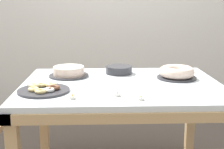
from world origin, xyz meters
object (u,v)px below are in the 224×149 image
cake_golden_bundt (177,73)px  tealight_right_edge (117,94)px  tealight_left_edge (141,98)px  tealight_near_cakes (72,97)px  plate_stack (119,70)px  cake_chocolate_round (69,72)px  pastry_platter (44,89)px

cake_golden_bundt → tealight_right_edge: (-0.46, -0.43, -0.03)m
tealight_left_edge → tealight_near_cakes: (-0.40, 0.04, 0.00)m
cake_golden_bundt → tealight_left_edge: cake_golden_bundt is taller
tealight_near_cakes → tealight_right_edge: bearing=10.5°
cake_golden_bundt → plate_stack: size_ratio=1.38×
cake_chocolate_round → pastry_platter: size_ratio=0.92×
tealight_left_edge → tealight_near_cakes: 0.40m
pastry_platter → cake_chocolate_round: bearing=74.3°
pastry_platter → tealight_near_cakes: pastry_platter is taller
cake_chocolate_round → cake_golden_bundt: size_ratio=1.04×
plate_stack → cake_chocolate_round: bearing=-167.3°
cake_golden_bundt → tealight_near_cakes: bearing=-146.4°
cake_golden_bundt → plate_stack: (-0.42, 0.19, -0.01)m
cake_golden_bundt → tealight_near_cakes: 0.87m
cake_golden_bundt → plate_stack: 0.46m
cake_chocolate_round → pastry_platter: (-0.12, -0.42, -0.02)m
pastry_platter → plate_stack: plate_stack is taller
plate_stack → tealight_right_edge: size_ratio=5.25×
cake_chocolate_round → plate_stack: bearing=12.7°
pastry_platter → tealight_right_edge: (0.46, -0.12, -0.00)m
cake_chocolate_round → tealight_right_edge: size_ratio=7.50×
tealight_left_edge → tealight_near_cakes: size_ratio=1.00×
cake_golden_bundt → tealight_right_edge: bearing=-136.8°
cake_chocolate_round → cake_golden_bundt: cake_golden_bundt is taller
plate_stack → tealight_left_edge: 0.71m
pastry_platter → tealight_left_edge: pastry_platter is taller
pastry_platter → plate_stack: 0.71m
plate_stack → tealight_right_edge: bearing=-94.3°
cake_golden_bundt → tealight_right_edge: size_ratio=7.23×
tealight_left_edge → plate_stack: bearing=96.9°
pastry_platter → plate_stack: size_ratio=1.56×
tealight_left_edge → tealight_right_edge: 0.16m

